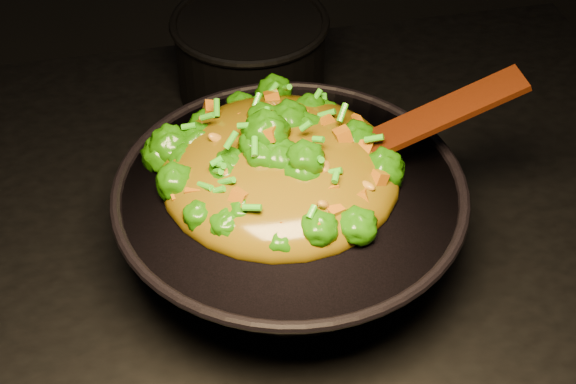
{
  "coord_description": "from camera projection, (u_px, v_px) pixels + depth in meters",
  "views": [
    {
      "loc": [
        -0.06,
        -0.6,
        1.57
      ],
      "look_at": [
        0.06,
        0.01,
        0.99
      ],
      "focal_mm": 50.0,
      "sensor_mm": 36.0,
      "label": 1
    }
  ],
  "objects": [
    {
      "name": "spatula",
      "position": [
        405.0,
        130.0,
        0.84
      ],
      "size": [
        0.25,
        0.04,
        0.11
      ],
      "primitive_type": "cube",
      "rotation": [
        0.0,
        -0.38,
        0.0
      ],
      "color": "#3E1607",
      "rests_on": "wok"
    },
    {
      "name": "wok",
      "position": [
        290.0,
        222.0,
        0.87
      ],
      "size": [
        0.46,
        0.46,
        0.1
      ],
      "primitive_type": null,
      "rotation": [
        0.0,
        0.0,
        -0.34
      ],
      "color": "black",
      "rests_on": "stovetop"
    },
    {
      "name": "stir_fry",
      "position": [
        280.0,
        144.0,
        0.82
      ],
      "size": [
        0.31,
        0.31,
        0.09
      ],
      "primitive_type": null,
      "rotation": [
        0.0,
        0.0,
        -0.25
      ],
      "color": "#1E5E06",
      "rests_on": "wok"
    },
    {
      "name": "back_pot",
      "position": [
        251.0,
        55.0,
        1.09
      ],
      "size": [
        0.24,
        0.24,
        0.12
      ],
      "primitive_type": "cylinder",
      "rotation": [
        0.0,
        0.0,
        0.19
      ],
      "color": "black",
      "rests_on": "stovetop"
    }
  ]
}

